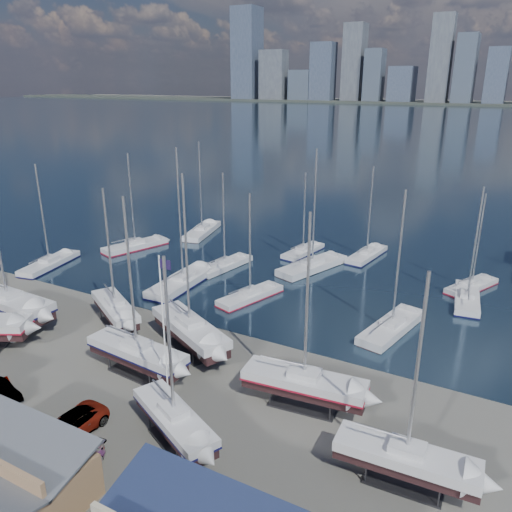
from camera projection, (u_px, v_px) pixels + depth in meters
The scene contains 27 objects.
ground at pixel (154, 374), 43.96m from camera, with size 1400.00×1400.00×0.00m, color #605E59.
water at pixel (485, 124), 301.10m from camera, with size 1400.00×600.00×0.40m, color #1A2F3D.
far_shore at pixel (509, 104), 516.30m from camera, with size 1400.00×80.00×2.20m, color #2D332D.
skyline at pixel (506, 65), 502.01m from camera, with size 639.14×43.80×107.69m.
sailboat_cradle_0 at pixel (8, 303), 52.84m from camera, with size 11.76×3.66×18.62m.
sailboat_cradle_2 at pixel (115, 308), 52.01m from camera, with size 9.01×6.59×14.70m.
sailboat_cradle_3 at pixel (137, 353), 43.45m from camera, with size 10.07×3.59×15.95m.
sailboat_cradle_4 at pixel (190, 330), 47.29m from camera, with size 10.71×7.24×17.03m.
sailboat_cradle_5 at pixel (174, 420), 35.00m from camera, with size 8.89×5.92×14.18m.
sailboat_cradle_6 at pixel (304, 383), 39.07m from camera, with size 10.05×3.70×15.89m.
sailboat_cradle_7 at pixel (406, 459), 31.34m from camera, with size 9.01×2.87×14.66m.
sailboat_moored_0 at pixel (50, 265), 69.23m from camera, with size 4.60×10.33×14.93m.
sailboat_moored_1 at pixel (135, 247), 76.62m from camera, with size 6.01×10.56×15.23m.
sailboat_moored_2 at pixel (202, 232), 83.99m from camera, with size 5.28×11.02×16.04m.
sailboat_moored_3 at pixel (183, 283), 62.97m from camera, with size 3.87×12.17×18.00m.
sailboat_moored_4 at pixel (225, 266), 68.65m from camera, with size 4.07×9.45×13.81m.
sailboat_moored_5 at pixel (303, 252), 74.34m from camera, with size 3.79×8.79×12.72m.
sailboat_moored_6 at pixel (250, 297), 58.96m from camera, with size 5.05×9.26×13.34m.
sailboat_moored_7 at pixel (312, 267), 68.17m from camera, with size 6.67×11.75×17.11m.
sailboat_moored_8 at pixel (367, 256), 72.75m from camera, with size 3.85×9.58×13.93m.
sailboat_moored_9 at pixel (392, 329), 51.37m from camera, with size 4.96×10.65×15.51m.
sailboat_moored_10 at pixel (467, 299), 58.22m from camera, with size 3.80×9.80×14.27m.
sailboat_moored_11 at pixel (471, 287), 61.80m from camera, with size 5.71×8.66×12.63m.
car_b at pixel (1, 391), 40.43m from camera, with size 1.44×4.12×1.36m, color gray.
car_c at pixel (69, 426), 36.12m from camera, with size 2.65×5.75×1.60m, color gray.
car_d at pixel (74, 468), 32.37m from camera, with size 1.97×4.85×1.41m, color gray.
flagpole at pixel (164, 320), 38.06m from camera, with size 1.10×0.12×12.43m.
Camera 1 is at (26.02, -39.11, 24.46)m, focal length 35.00 mm.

